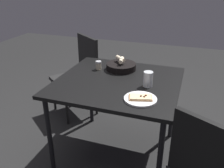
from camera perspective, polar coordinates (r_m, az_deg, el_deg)
The scene contains 8 objects.
ground at distance 2.44m, azimuth 1.23°, elevation -15.59°, with size 8.00×8.00×0.00m, color black.
dining_table at distance 2.06m, azimuth 1.40°, elevation -0.85°, with size 0.95×1.01×0.75m.
pizza_plate at distance 1.73m, azimuth 6.68°, elevation -3.41°, with size 0.23×0.23×0.04m.
bread_basket at distance 2.26m, azimuth 2.16°, elevation 4.24°, with size 0.27×0.27×0.11m.
beer_glass at distance 1.93m, azimuth 8.42°, elevation 0.98°, with size 0.07×0.07×0.12m.
pepper_shaker at distance 2.26m, azimuth -3.17°, elevation 4.31°, with size 0.05×0.05×0.08m.
chair_near at distance 1.68m, azimuth 21.97°, elevation -17.37°, with size 0.60×0.60×0.87m.
chair_far at distance 2.88m, azimuth -7.55°, elevation 3.01°, with size 0.62×0.62×0.92m.
Camera 1 is at (-1.77, -0.56, 1.57)m, focal length 39.02 mm.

